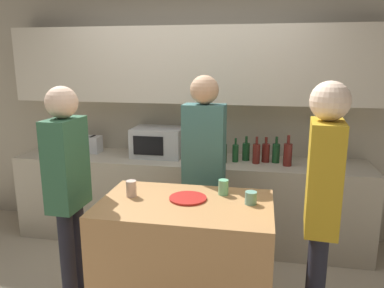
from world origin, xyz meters
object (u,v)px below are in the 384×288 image
(bottle_0, at_px, (216,149))
(person_right, at_px, (322,198))
(bottle_6, at_px, (276,153))
(microwave, at_px, (158,142))
(potted_plant, at_px, (327,144))
(bottle_1, at_px, (223,153))
(bottle_7, at_px, (288,154))
(person_center, at_px, (204,161))
(plate_on_island, at_px, (188,198))
(toaster, at_px, (89,144))
(bottle_5, at_px, (266,152))
(person_left, at_px, (68,182))
(cup_0, at_px, (251,198))
(bottle_4, at_px, (256,153))
(cup_1, at_px, (223,187))
(bottle_2, at_px, (235,153))
(bottle_3, at_px, (246,151))
(cup_2, at_px, (131,189))

(bottle_0, relative_size, person_right, 0.13)
(bottle_6, bearing_deg, microwave, 177.96)
(bottle_0, height_order, bottle_6, bottle_6)
(bottle_0, relative_size, bottle_6, 0.91)
(potted_plant, relative_size, bottle_0, 1.67)
(bottle_1, height_order, bottle_7, bottle_7)
(person_center, bearing_deg, plate_on_island, 90.41)
(toaster, relative_size, potted_plant, 0.66)
(bottle_5, xyz_separation_m, bottle_7, (0.21, -0.10, 0.02))
(person_left, xyz_separation_m, person_center, (0.90, 0.60, 0.04))
(bottle_5, distance_m, cup_0, 1.29)
(bottle_0, height_order, bottle_7, bottle_7)
(bottle_4, height_order, plate_on_island, bottle_4)
(cup_1, bearing_deg, bottle_7, 63.92)
(bottle_2, height_order, person_center, person_center)
(toaster, xyz_separation_m, bottle_0, (1.39, 0.04, 0.00))
(bottle_2, height_order, bottle_3, bottle_3)
(microwave, xyz_separation_m, cup_2, (0.18, -1.33, -0.04))
(bottle_7, bearing_deg, bottle_4, 174.37)
(person_center, bearing_deg, bottle_4, -120.50)
(potted_plant, distance_m, bottle_4, 0.68)
(toaster, bearing_deg, bottle_3, -0.54)
(bottle_5, xyz_separation_m, plate_on_island, (-0.53, -1.28, -0.03))
(microwave, xyz_separation_m, plate_on_island, (0.58, -1.31, -0.09))
(plate_on_island, bearing_deg, microwave, 113.87)
(plate_on_island, xyz_separation_m, cup_0, (0.43, -0.01, 0.04))
(potted_plant, height_order, cup_1, potted_plant)
(microwave, distance_m, bottle_7, 1.33)
(potted_plant, distance_m, bottle_3, 0.78)
(bottle_0, bearing_deg, toaster, -178.48)
(bottle_7, relative_size, cup_0, 3.48)
(plate_on_island, xyz_separation_m, cup_2, (-0.40, -0.02, 0.05))
(bottle_2, bearing_deg, bottle_7, -5.93)
(bottle_1, height_order, bottle_4, bottle_4)
(plate_on_island, relative_size, cup_1, 2.37)
(plate_on_island, height_order, cup_2, cup_2)
(person_right, bearing_deg, bottle_0, 34.40)
(bottle_0, relative_size, cup_0, 2.76)
(microwave, bearing_deg, potted_plant, 0.05)
(plate_on_island, distance_m, person_left, 0.88)
(person_right, bearing_deg, toaster, 62.07)
(cup_2, height_order, person_left, person_left)
(bottle_1, xyz_separation_m, person_center, (-0.10, -0.60, 0.08))
(bottle_1, height_order, bottle_6, bottle_6)
(bottle_2, bearing_deg, toaster, 176.90)
(bottle_7, relative_size, cup_2, 2.60)
(potted_plant, relative_size, bottle_1, 1.53)
(bottle_4, bearing_deg, bottle_1, -173.58)
(microwave, height_order, bottle_6, microwave)
(bottle_1, relative_size, cup_2, 2.26)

